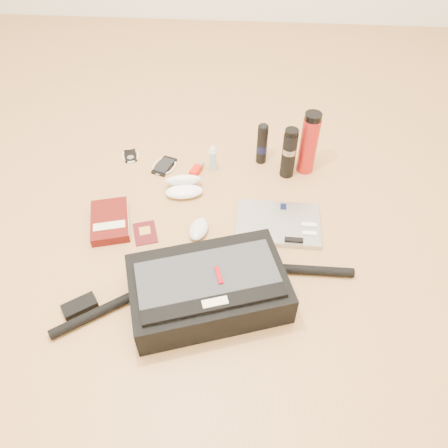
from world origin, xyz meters
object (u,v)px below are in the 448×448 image
object	(u,v)px
messenger_bag	(208,288)
book	(110,221)
laptop	(278,224)
thermos_red	(309,143)
thermos_black	(289,153)

from	to	relation	value
messenger_bag	book	distance (m)	0.52
laptop	book	world-z (taller)	book
laptop	thermos_red	world-z (taller)	thermos_red
book	messenger_bag	bearing A→B (deg)	-52.58
laptop	book	xyz separation A→B (m)	(-0.65, -0.04, 0.01)
thermos_black	thermos_red	xyz separation A→B (m)	(0.08, 0.04, 0.02)
thermos_black	thermos_red	size ratio (longest dim) A/B	0.81
book	thermos_black	xyz separation A→B (m)	(0.69, 0.35, 0.10)
book	thermos_red	world-z (taller)	thermos_red
book	thermos_black	size ratio (longest dim) A/B	1.07
messenger_bag	thermos_red	world-z (taller)	thermos_red
book	thermos_red	size ratio (longest dim) A/B	0.87
thermos_black	book	bearing A→B (deg)	-153.16
messenger_bag	laptop	size ratio (longest dim) A/B	3.01
laptop	thermos_red	xyz separation A→B (m)	(0.12, 0.35, 0.13)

